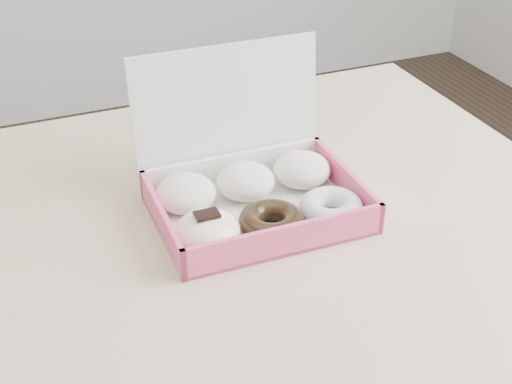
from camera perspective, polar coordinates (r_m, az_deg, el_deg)
name	(u,v)px	position (r m, az deg, el deg)	size (l,w,h in m)	color
table	(167,281)	(1.00, -7.16, -7.07)	(1.20, 0.80, 0.75)	#CEB887
donut_box	(251,190)	(0.97, -0.37, 0.13)	(0.28, 0.24, 0.20)	white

